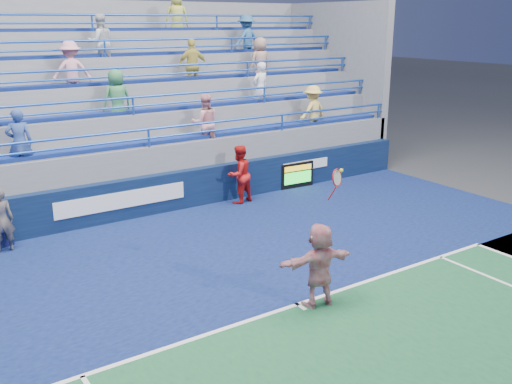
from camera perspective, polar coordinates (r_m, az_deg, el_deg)
ground at (r=11.03m, az=4.15°, el=-11.25°), size 120.00×120.00×0.00m
sponsor_wall at (r=16.06m, az=-10.08°, el=-0.23°), size 18.00×0.32×1.10m
bleacher_stand at (r=19.25m, az=-14.81°, el=5.35°), size 18.00×5.60×6.13m
serve_speed_board at (r=18.36m, az=4.09°, el=1.70°), size 1.20×0.19×0.83m
judge_chair at (r=14.93m, az=-24.12°, el=-4.12°), size 0.51×0.52×0.70m
tennis_player at (r=10.74m, az=6.36°, el=-7.24°), size 1.57×0.71×2.62m
line_judge at (r=14.37m, az=-24.14°, el=-2.59°), size 0.59×0.41×1.54m
ball_girl at (r=16.66m, az=-1.70°, el=1.77°), size 0.97×0.83×1.73m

